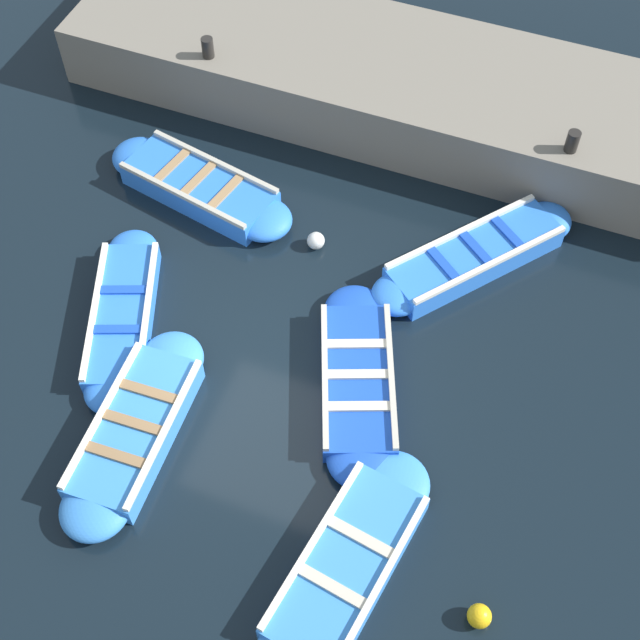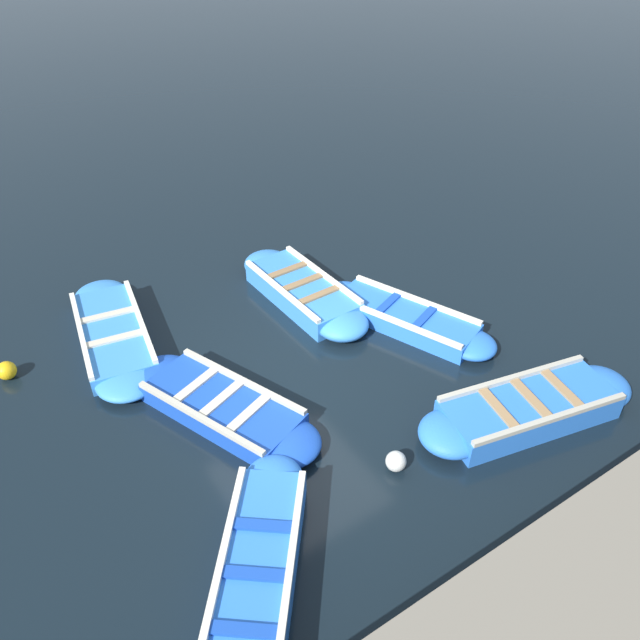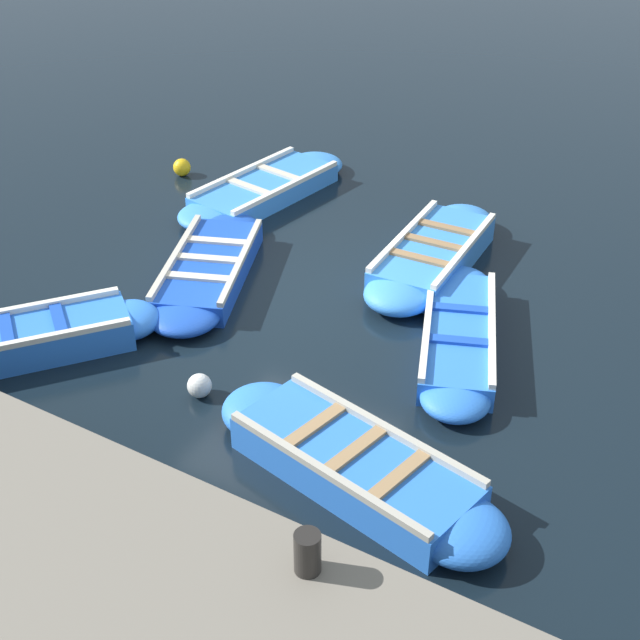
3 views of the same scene
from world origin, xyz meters
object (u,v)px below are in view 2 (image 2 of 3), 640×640
boat_mid_row (255,584)px  buoy_yellow_far (7,371)px  buoy_orange_near (396,461)px  boat_bow_out (405,318)px  boat_tucked (222,407)px  boat_outer_right (528,409)px  boat_drifting (113,334)px  boat_centre (302,292)px

boat_mid_row → buoy_yellow_far: bearing=16.3°
buoy_orange_near → buoy_yellow_far: (4.66, 3.89, 0.01)m
boat_bow_out → buoy_yellow_far: 6.40m
boat_tucked → boat_outer_right: boat_outer_right is taller
boat_mid_row → buoy_yellow_far: 5.42m
boat_bow_out → buoy_orange_near: size_ratio=12.01×
boat_drifting → boat_centre: 3.32m
boat_drifting → boat_tucked: size_ratio=1.04×
buoy_orange_near → buoy_yellow_far: size_ratio=0.94×
boat_tucked → buoy_yellow_far: bearing=44.0°
boat_centre → buoy_orange_near: (-3.96, 1.02, -0.05)m
boat_centre → boat_bow_out: boat_centre is taller
buoy_orange_near → boat_outer_right: bearing=-98.5°
boat_bow_out → boat_mid_row: (-2.90, 4.46, 0.04)m
boat_centre → buoy_orange_near: size_ratio=11.94×
boat_drifting → boat_outer_right: bearing=-138.8°
buoy_yellow_far → boat_mid_row: bearing=-163.7°
boat_tucked → boat_outer_right: (-2.46, -3.59, 0.05)m
boat_drifting → boat_mid_row: 5.20m
boat_mid_row → buoy_yellow_far: boat_mid_row is taller
boat_outer_right → buoy_orange_near: size_ratio=12.76×
boat_drifting → buoy_orange_near: 5.17m
boat_mid_row → boat_outer_right: size_ratio=0.93×
boat_centre → boat_outer_right: bearing=-165.4°
boat_tucked → boat_outer_right: 4.36m
boat_centre → boat_tucked: size_ratio=0.97×
boat_centre → boat_bow_out: (-1.60, -1.07, -0.03)m
boat_bow_out → boat_tucked: 3.55m
boat_outer_right → buoy_yellow_far: bearing=50.4°
boat_outer_right → buoy_orange_near: (0.32, 2.13, -0.06)m
boat_bow_out → buoy_orange_near: bearing=138.5°
boat_tucked → boat_mid_row: bearing=161.2°
boat_centre → boat_mid_row: boat_mid_row is taller
boat_mid_row → boat_drifting: bearing=-1.5°
boat_bow_out → boat_outer_right: (-2.68, -0.05, 0.04)m
boat_centre → boat_bow_out: 1.92m
boat_tucked → boat_mid_row: (-2.68, 0.91, 0.05)m
boat_drifting → boat_tucked: bearing=-163.0°
boat_drifting → boat_outer_right: size_ratio=1.00×
boat_bow_out → buoy_orange_near: 3.15m
boat_mid_row → boat_centre: bearing=-37.0°
boat_bow_out → boat_mid_row: size_ratio=1.01×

